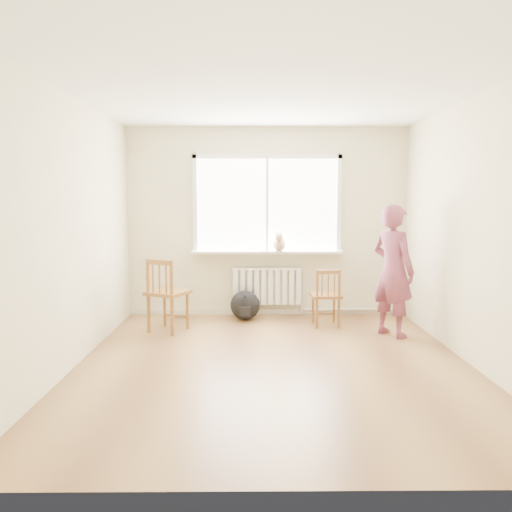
{
  "coord_description": "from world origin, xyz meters",
  "views": [
    {
      "loc": [
        -0.22,
        -4.94,
        1.66
      ],
      "look_at": [
        -0.17,
        1.2,
        0.98
      ],
      "focal_mm": 35.0,
      "sensor_mm": 36.0,
      "label": 1
    }
  ],
  "objects_px": {
    "chair_left": "(166,295)",
    "person": "(393,271)",
    "chair_right": "(326,297)",
    "cat": "(279,243)",
    "backpack": "(245,305)"
  },
  "relations": [
    {
      "from": "chair_left",
      "to": "cat",
      "type": "bearing_deg",
      "value": -127.45
    },
    {
      "from": "chair_left",
      "to": "backpack",
      "type": "distance_m",
      "value": 1.21
    },
    {
      "from": "chair_right",
      "to": "person",
      "type": "height_order",
      "value": "person"
    },
    {
      "from": "chair_right",
      "to": "person",
      "type": "distance_m",
      "value": 0.96
    },
    {
      "from": "chair_right",
      "to": "chair_left",
      "type": "bearing_deg",
      "value": 3.86
    },
    {
      "from": "chair_left",
      "to": "backpack",
      "type": "bearing_deg",
      "value": -123.12
    },
    {
      "from": "chair_left",
      "to": "backpack",
      "type": "relative_size",
      "value": 2.27
    },
    {
      "from": "chair_left",
      "to": "chair_right",
      "type": "relative_size",
      "value": 1.21
    },
    {
      "from": "chair_left",
      "to": "person",
      "type": "height_order",
      "value": "person"
    },
    {
      "from": "chair_right",
      "to": "cat",
      "type": "relative_size",
      "value": 1.81
    },
    {
      "from": "backpack",
      "to": "chair_right",
      "type": "bearing_deg",
      "value": -19.26
    },
    {
      "from": "person",
      "to": "chair_left",
      "type": "bearing_deg",
      "value": 51.49
    },
    {
      "from": "chair_left",
      "to": "person",
      "type": "distance_m",
      "value": 2.84
    },
    {
      "from": "chair_left",
      "to": "person",
      "type": "bearing_deg",
      "value": -159.33
    },
    {
      "from": "chair_left",
      "to": "cat",
      "type": "height_order",
      "value": "cat"
    }
  ]
}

